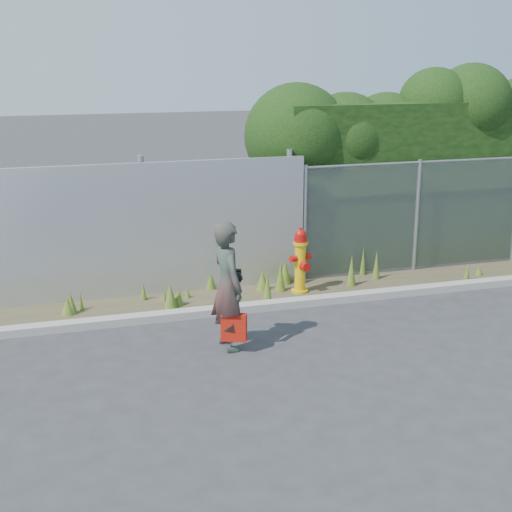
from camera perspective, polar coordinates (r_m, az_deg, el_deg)
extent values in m
plane|color=#313133|center=(9.59, 4.15, -7.84)|extent=(80.00, 80.00, 0.00)
cube|color=gray|center=(11.14, 0.89, -3.99)|extent=(16.00, 0.22, 0.12)
cube|color=#453C27|center=(11.70, 0.01, -3.28)|extent=(16.00, 1.20, 0.01)
cone|color=#43601C|center=(11.18, -6.86, -3.20)|extent=(0.21, 0.21, 0.43)
cone|color=#43601C|center=(13.37, 17.40, -1.13)|extent=(0.13, 0.13, 0.20)
cone|color=#43601C|center=(11.62, -9.00, -2.85)|extent=(0.11, 0.11, 0.31)
cone|color=#43601C|center=(11.33, -6.27, -3.41)|extent=(0.21, 0.21, 0.24)
cone|color=#43601C|center=(11.22, -14.82, -3.97)|extent=(0.22, 0.22, 0.28)
cone|color=#43601C|center=(12.68, 9.60, -0.78)|extent=(0.13, 0.13, 0.51)
cone|color=#43601C|center=(12.88, 8.56, -0.46)|extent=(0.11, 0.11, 0.52)
cone|color=#43601C|center=(11.89, 1.97, -1.73)|extent=(0.18, 0.18, 0.50)
cone|color=#43601C|center=(11.93, 0.51, -2.04)|extent=(0.23, 0.23, 0.35)
cone|color=#43601C|center=(11.23, -14.59, -3.72)|extent=(0.19, 0.19, 0.36)
cone|color=#43601C|center=(11.31, -6.10, -3.30)|extent=(0.09, 0.09, 0.30)
cone|color=#43601C|center=(11.54, -7.34, -3.18)|extent=(0.09, 0.09, 0.21)
cone|color=#43601C|center=(12.03, -3.66, -1.91)|extent=(0.18, 0.18, 0.35)
cone|color=#43601C|center=(11.65, -5.50, -2.96)|extent=(0.10, 0.10, 0.20)
cone|color=#43601C|center=(12.94, 16.53, -1.29)|extent=(0.12, 0.12, 0.34)
cone|color=#43601C|center=(12.25, 7.64, -1.21)|extent=(0.16, 0.16, 0.55)
cone|color=#43601C|center=(12.26, 2.33, -1.38)|extent=(0.22, 0.22, 0.42)
cone|color=#43601C|center=(11.26, 0.91, -2.70)|extent=(0.17, 0.17, 0.52)
cone|color=#43601C|center=(12.45, 2.88, -1.05)|extent=(0.13, 0.13, 0.45)
cone|color=#43601C|center=(11.36, -13.85, -3.54)|extent=(0.09, 0.09, 0.32)
cone|color=#43601C|center=(12.31, 3.61, -1.18)|extent=(0.18, 0.18, 0.48)
cube|color=#B0B2B7|center=(11.53, -16.56, 1.43)|extent=(8.50, 0.08, 2.20)
cylinder|color=gray|center=(11.72, -9.00, 2.39)|extent=(0.10, 0.10, 2.30)
cylinder|color=gray|center=(12.28, 2.64, 3.19)|extent=(0.10, 0.10, 2.30)
cube|color=gray|center=(13.72, 16.57, 3.26)|extent=(6.50, 0.03, 2.00)
cylinder|color=gray|center=(13.54, 16.90, 7.38)|extent=(6.50, 0.04, 0.04)
cylinder|color=gray|center=(12.28, 3.92, 2.58)|extent=(0.07, 0.07, 2.05)
cylinder|color=gray|center=(13.18, 12.73, 3.14)|extent=(0.07, 0.07, 2.05)
cube|color=black|center=(14.61, 15.60, 6.08)|extent=(7.30, 1.60, 3.00)
sphere|color=black|center=(13.01, 3.25, 9.59)|extent=(1.88, 1.88, 1.88)
sphere|color=black|center=(13.31, 7.17, 9.47)|extent=(1.60, 1.60, 1.60)
sphere|color=black|center=(13.87, 10.36, 9.70)|extent=(1.50, 1.50, 1.50)
sphere|color=black|center=(14.03, 14.06, 11.70)|extent=(1.36, 1.36, 1.36)
sphere|color=black|center=(14.34, 16.84, 11.58)|extent=(1.52, 1.52, 1.52)
sphere|color=black|center=(14.90, 17.97, 9.80)|extent=(1.49, 1.49, 1.49)
cylinder|color=#E2B20B|center=(11.92, 3.51, -2.83)|extent=(0.28, 0.28, 0.06)
cylinder|color=#E2B20B|center=(11.80, 3.54, -1.03)|extent=(0.18, 0.18, 0.84)
cylinder|color=#E2B20B|center=(11.67, 3.58, 1.03)|extent=(0.24, 0.24, 0.05)
cylinder|color=#B20F0A|center=(11.66, 3.58, 1.36)|extent=(0.21, 0.21, 0.10)
sphere|color=#B20F0A|center=(11.64, 3.59, 1.69)|extent=(0.19, 0.19, 0.19)
cylinder|color=#B20F0A|center=(11.62, 3.60, 2.16)|extent=(0.05, 0.05, 0.05)
cylinder|color=#B20F0A|center=(11.70, 2.92, -0.18)|extent=(0.10, 0.11, 0.11)
cylinder|color=#B20F0A|center=(11.79, 4.19, -0.08)|extent=(0.10, 0.11, 0.11)
cylinder|color=#B20F0A|center=(11.65, 3.78, -0.87)|extent=(0.15, 0.12, 0.15)
imported|color=#0E5C4B|center=(9.48, -2.27, -2.39)|extent=(0.51, 0.69, 1.76)
cube|color=#9F2309|center=(9.49, -1.78, -5.72)|extent=(0.34, 0.12, 0.37)
cylinder|color=#9F2309|center=(9.41, -1.79, -4.31)|extent=(0.16, 0.01, 0.01)
cube|color=black|center=(9.63, -1.83, -1.56)|extent=(0.22, 0.09, 0.17)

